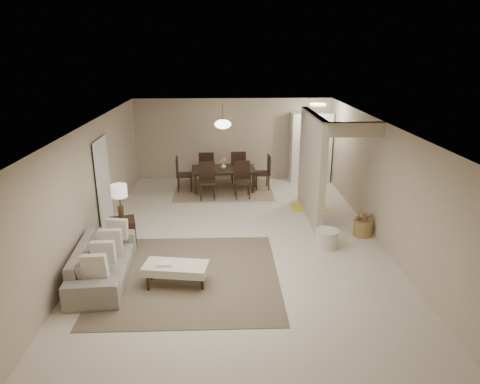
{
  "coord_description": "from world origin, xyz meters",
  "views": [
    {
      "loc": [
        -0.26,
        -8.53,
        3.91
      ],
      "look_at": [
        0.05,
        -0.03,
        1.05
      ],
      "focal_mm": 32.0,
      "sensor_mm": 36.0,
      "label": 1
    }
  ],
  "objects_px": {
    "sofa": "(103,261)",
    "side_table": "(123,232)",
    "ottoman_bench": "(176,269)",
    "dining_table": "(224,179)",
    "pantry_cabinet": "(310,148)",
    "round_pouf": "(327,239)",
    "wicker_basket": "(363,228)"
  },
  "relations": [
    {
      "from": "pantry_cabinet",
      "to": "sofa",
      "type": "xyz_separation_m",
      "value": [
        -4.8,
        -5.79,
        -0.73
      ]
    },
    {
      "from": "side_table",
      "to": "dining_table",
      "type": "distance_m",
      "value": 4.17
    },
    {
      "from": "ottoman_bench",
      "to": "wicker_basket",
      "type": "height_order",
      "value": "ottoman_bench"
    },
    {
      "from": "sofa",
      "to": "side_table",
      "type": "xyz_separation_m",
      "value": [
        0.05,
        1.35,
        -0.04
      ]
    },
    {
      "from": "ottoman_bench",
      "to": "wicker_basket",
      "type": "distance_m",
      "value": 4.34
    },
    {
      "from": "pantry_cabinet",
      "to": "side_table",
      "type": "bearing_deg",
      "value": -136.93
    },
    {
      "from": "sofa",
      "to": "side_table",
      "type": "bearing_deg",
      "value": -6.07
    },
    {
      "from": "dining_table",
      "to": "pantry_cabinet",
      "type": "bearing_deg",
      "value": 14.55
    },
    {
      "from": "ottoman_bench",
      "to": "side_table",
      "type": "bearing_deg",
      "value": 136.26
    },
    {
      "from": "ottoman_bench",
      "to": "dining_table",
      "type": "xyz_separation_m",
      "value": [
        0.82,
        5.26,
        0.01
      ]
    },
    {
      "from": "sofa",
      "to": "wicker_basket",
      "type": "xyz_separation_m",
      "value": [
        5.2,
        1.64,
        -0.15
      ]
    },
    {
      "from": "ottoman_bench",
      "to": "dining_table",
      "type": "bearing_deg",
      "value": 89.76
    },
    {
      "from": "ottoman_bench",
      "to": "sofa",
      "type": "bearing_deg",
      "value": 175.87
    },
    {
      "from": "sofa",
      "to": "round_pouf",
      "type": "bearing_deg",
      "value": -79.7
    },
    {
      "from": "sofa",
      "to": "wicker_basket",
      "type": "relative_size",
      "value": 5.45
    },
    {
      "from": "wicker_basket",
      "to": "dining_table",
      "type": "relative_size",
      "value": 0.22
    },
    {
      "from": "pantry_cabinet",
      "to": "round_pouf",
      "type": "distance_m",
      "value": 4.81
    },
    {
      "from": "sofa",
      "to": "dining_table",
      "type": "height_order",
      "value": "sofa"
    },
    {
      "from": "dining_table",
      "to": "wicker_basket",
      "type": "bearing_deg",
      "value": -50.25
    },
    {
      "from": "pantry_cabinet",
      "to": "wicker_basket",
      "type": "relative_size",
      "value": 5.15
    },
    {
      "from": "ottoman_bench",
      "to": "dining_table",
      "type": "relative_size",
      "value": 0.64
    },
    {
      "from": "side_table",
      "to": "dining_table",
      "type": "bearing_deg",
      "value": 59.84
    },
    {
      "from": "sofa",
      "to": "round_pouf",
      "type": "relative_size",
      "value": 4.6
    },
    {
      "from": "side_table",
      "to": "ottoman_bench",
      "type": "bearing_deg",
      "value": -52.4
    },
    {
      "from": "wicker_basket",
      "to": "dining_table",
      "type": "height_order",
      "value": "dining_table"
    },
    {
      "from": "side_table",
      "to": "round_pouf",
      "type": "bearing_deg",
      "value": -3.59
    },
    {
      "from": "ottoman_bench",
      "to": "round_pouf",
      "type": "bearing_deg",
      "value": 33.8
    },
    {
      "from": "ottoman_bench",
      "to": "side_table",
      "type": "relative_size",
      "value": 2.06
    },
    {
      "from": "side_table",
      "to": "round_pouf",
      "type": "xyz_separation_m",
      "value": [
        4.23,
        -0.27,
        -0.09
      ]
    },
    {
      "from": "round_pouf",
      "to": "pantry_cabinet",
      "type": "bearing_deg",
      "value": 83.65
    },
    {
      "from": "sofa",
      "to": "wicker_basket",
      "type": "height_order",
      "value": "sofa"
    },
    {
      "from": "side_table",
      "to": "wicker_basket",
      "type": "height_order",
      "value": "side_table"
    }
  ]
}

